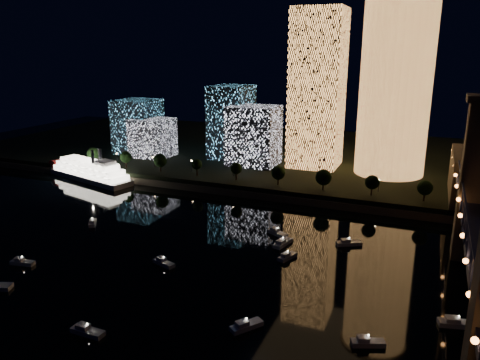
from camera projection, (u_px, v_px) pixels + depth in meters
name	position (u px, v px, depth m)	size (l,w,h in m)	color
ground	(211.00, 292.00, 125.01)	(520.00, 520.00, 0.00)	black
far_bank	(334.00, 158.00, 266.65)	(420.00, 160.00, 5.00)	black
seawall	(296.00, 199.00, 197.54)	(420.00, 6.00, 3.00)	#6B5E4C
tower_cylindrical	(396.00, 84.00, 213.75)	(34.00, 34.00, 84.12)	#FFA551
tower_rectangular	(317.00, 89.00, 229.98)	(24.12, 24.12, 76.74)	#FFA551
midrise_blocks	(200.00, 129.00, 254.53)	(94.89, 37.64, 38.84)	white
riverboat	(87.00, 170.00, 232.71)	(56.12, 24.71, 16.62)	silver
motorboats	(213.00, 272.00, 134.06)	(130.19, 78.03, 2.78)	silver
esplanade_trees	(235.00, 168.00, 211.71)	(166.31, 6.88, 8.94)	black
street_lamps	(233.00, 168.00, 218.72)	(132.70, 0.70, 5.65)	black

